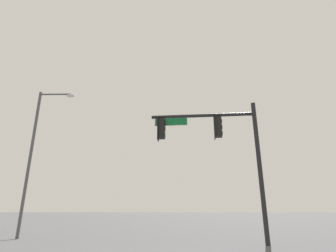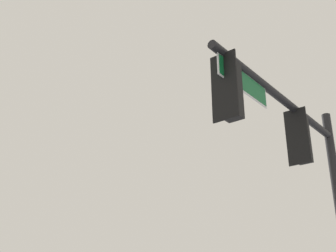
{
  "view_description": "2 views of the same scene",
  "coord_description": "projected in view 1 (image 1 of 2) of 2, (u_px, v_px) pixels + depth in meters",
  "views": [
    {
      "loc": [
        -2.24,
        7.2,
        1.52
      ],
      "look_at": [
        -1.38,
        -6.85,
        6.06
      ],
      "focal_mm": 28.0,
      "sensor_mm": 36.0,
      "label": 1
    },
    {
      "loc": [
        5.5,
        -2.7,
        1.8
      ],
      "look_at": [
        -1.68,
        -7.96,
        5.65
      ],
      "focal_mm": 50.0,
      "sensor_mm": 36.0,
      "label": 2
    }
  ],
  "objects": [
    {
      "name": "signal_pole_near",
      "position": [
        218.0,
        141.0,
        13.52
      ],
      "size": [
        5.55,
        0.64,
        6.95
      ],
      "color": "black",
      "rests_on": "ground_plane"
    },
    {
      "name": "street_lamp",
      "position": [
        36.0,
        149.0,
        16.03
      ],
      "size": [
        2.37,
        0.32,
        8.9
      ],
      "color": "#4C4C51",
      "rests_on": "ground_plane"
    }
  ]
}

